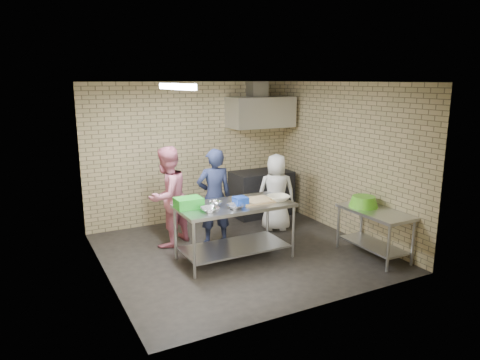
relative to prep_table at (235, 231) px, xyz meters
name	(u,v)px	position (x,y,z in m)	size (l,w,h in m)	color
floor	(240,252)	(0.19, 0.17, -0.44)	(4.20, 4.20, 0.00)	black
ceiling	(240,82)	(0.19, 0.17, 2.26)	(4.20, 4.20, 0.00)	black
back_wall	(193,152)	(0.19, 2.17, 0.91)	(4.20, 0.06, 2.70)	tan
front_wall	(320,201)	(0.19, -1.83, 0.91)	(4.20, 0.06, 2.70)	tan
left_wall	(102,185)	(-1.91, 0.17, 0.91)	(0.06, 4.00, 2.70)	tan
right_wall	(345,160)	(2.29, 0.17, 0.91)	(0.06, 4.00, 2.70)	tan
prep_table	(235,231)	(0.00, 0.00, 0.00)	(1.76, 0.88, 0.88)	#A9ABAF
side_counter	(374,233)	(1.99, -0.93, -0.06)	(0.60, 1.20, 0.75)	silver
stove	(261,193)	(1.54, 1.82, 0.01)	(1.20, 0.70, 0.90)	black
range_hood	(261,112)	(1.54, 1.87, 1.66)	(1.30, 0.60, 0.60)	silver
hood_duct	(257,89)	(1.54, 2.02, 2.11)	(0.35, 0.30, 0.30)	#A5A8AD
wall_shelf	(269,120)	(1.84, 2.06, 1.48)	(0.80, 0.20, 0.04)	#3F2B19
fluorescent_fixture	(177,86)	(-0.81, 0.17, 2.20)	(0.10, 1.25, 0.08)	white
green_crate	(189,203)	(-0.70, 0.12, 0.52)	(0.39, 0.29, 0.16)	green
blue_tub	(240,201)	(0.05, -0.10, 0.50)	(0.20, 0.20, 0.13)	#173DB0
cutting_board	(255,201)	(0.35, -0.02, 0.45)	(0.54, 0.41, 0.03)	tan
mixing_bowl_a	(210,210)	(-0.50, -0.20, 0.47)	(0.27, 0.27, 0.07)	silver
mixing_bowl_b	(215,204)	(-0.30, 0.05, 0.47)	(0.21, 0.21, 0.07)	silver
mixing_bowl_c	(235,206)	(-0.10, -0.22, 0.47)	(0.25, 0.25, 0.06)	#B2B3B9
ceramic_bowl	(279,198)	(0.70, -0.15, 0.48)	(0.34, 0.34, 0.08)	beige
green_basin	(364,201)	(1.97, -0.68, 0.40)	(0.46, 0.46, 0.17)	#59C626
bottle_red	(258,115)	(1.59, 2.06, 1.59)	(0.07, 0.07, 0.18)	#B22619
bottle_green	(275,115)	(1.99, 2.06, 1.58)	(0.06, 0.06, 0.15)	green
man_navy	(214,197)	(0.00, 0.75, 0.38)	(0.60, 0.39, 1.63)	black
woman_pink	(167,197)	(-0.73, 1.03, 0.40)	(0.81, 0.63, 1.68)	#CF6D86
woman_white	(276,192)	(1.29, 0.86, 0.27)	(0.70, 0.45, 1.42)	white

